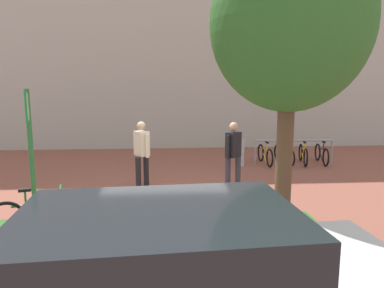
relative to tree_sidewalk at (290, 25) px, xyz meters
name	(u,v)px	position (x,y,z in m)	size (l,w,h in m)	color
ground_plane	(165,202)	(-2.04, 1.98, -3.57)	(60.00, 60.00, 0.00)	brown
building_facade	(164,28)	(-2.04, 9.62, 1.43)	(28.00, 1.20, 10.00)	#B2ADA3
planter_strip	(123,232)	(-2.77, 0.15, -3.49)	(7.00, 1.10, 0.16)	#336028
tree_sidewalk	(290,25)	(0.00, 0.00, 0.00)	(2.58, 2.58, 5.01)	brown
parking_sign_post	(30,143)	(-4.23, 0.15, -1.90)	(0.10, 0.36, 2.55)	#2D7238
bike_at_sign	(39,216)	(-4.26, 0.34, -3.22)	(1.65, 0.52, 0.86)	black
bike_rack_cluster	(294,154)	(2.29, 5.65, -3.22)	(2.66, 1.58, 0.83)	#99999E
bollard_steel	(242,152)	(0.48, 5.46, -3.12)	(0.16, 0.16, 0.90)	#ADADB2
person_suited_dark	(233,151)	(-0.33, 2.81, -2.58)	(0.45, 0.48, 1.72)	#2D2D38
person_shirt_blue	(142,150)	(-2.62, 3.16, -2.58)	(0.43, 0.51, 1.72)	black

